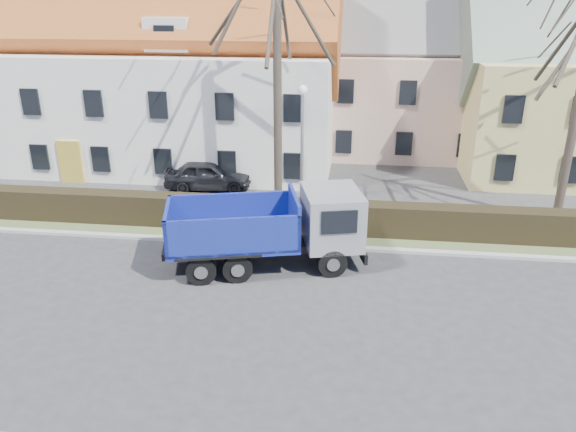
# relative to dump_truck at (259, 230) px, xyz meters

# --- Properties ---
(ground) EXTENTS (120.00, 120.00, 0.00)m
(ground) POSITION_rel_dump_truck_xyz_m (1.89, -2.81, -1.42)
(ground) COLOR #353436
(curb_far) EXTENTS (80.00, 0.30, 0.12)m
(curb_far) POSITION_rel_dump_truck_xyz_m (1.89, 1.79, -1.36)
(curb_far) COLOR #AAA8A4
(curb_far) RESTS_ON ground
(grass_strip) EXTENTS (80.00, 3.00, 0.10)m
(grass_strip) POSITION_rel_dump_truck_xyz_m (1.89, 3.39, -1.37)
(grass_strip) COLOR #516036
(grass_strip) RESTS_ON ground
(hedge) EXTENTS (60.00, 0.90, 1.30)m
(hedge) POSITION_rel_dump_truck_xyz_m (1.89, 3.19, -0.77)
(hedge) COLOR black
(hedge) RESTS_ON ground
(building_white) EXTENTS (26.80, 10.80, 9.50)m
(building_white) POSITION_rel_dump_truck_xyz_m (-11.11, 13.19, 3.33)
(building_white) COLOR white
(building_white) RESTS_ON ground
(building_pink) EXTENTS (10.80, 8.80, 8.00)m
(building_pink) POSITION_rel_dump_truck_xyz_m (5.89, 17.19, 2.58)
(building_pink) COLOR #D3A995
(building_pink) RESTS_ON ground
(tree_1) EXTENTS (9.20, 9.20, 12.65)m
(tree_1) POSITION_rel_dump_truck_xyz_m (-0.11, 5.69, 4.90)
(tree_1) COLOR #393027
(tree_1) RESTS_ON ground
(dump_truck) EXTENTS (7.54, 4.32, 2.84)m
(dump_truck) POSITION_rel_dump_truck_xyz_m (0.00, 0.00, 0.00)
(dump_truck) COLOR navy
(dump_truck) RESTS_ON ground
(streetlight) EXTENTS (0.46, 0.46, 5.87)m
(streetlight) POSITION_rel_dump_truck_xyz_m (1.09, 4.19, 1.51)
(streetlight) COLOR #9E9FA0
(streetlight) RESTS_ON ground
(cart_frame) EXTENTS (0.71, 0.56, 0.57)m
(cart_frame) POSITION_rel_dump_truck_xyz_m (-2.23, 1.18, -1.14)
(cart_frame) COLOR silver
(cart_frame) RESTS_ON ground
(parked_car_a) EXTENTS (4.39, 2.13, 1.45)m
(parked_car_a) POSITION_rel_dump_truck_xyz_m (-3.93, 8.00, -0.70)
(parked_car_a) COLOR black
(parked_car_a) RESTS_ON ground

